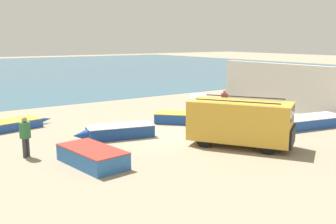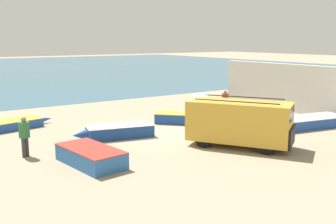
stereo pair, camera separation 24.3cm
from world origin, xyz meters
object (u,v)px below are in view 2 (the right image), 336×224
(fishing_rowboat_5, at_px, (117,132))
(fisherman_1, at_px, (24,133))
(parked_van, at_px, (240,122))
(fishing_rowboat_0, at_px, (2,126))
(fishing_rowboat_2, at_px, (200,100))
(fishing_rowboat_3, at_px, (89,155))
(fisherman_0, at_px, (225,100))
(fishing_rowboat_1, at_px, (187,118))
(fishing_rowboat_4, at_px, (310,122))

(fishing_rowboat_5, bearing_deg, fisherman_1, 22.07)
(parked_van, relative_size, fishing_rowboat_0, 0.91)
(parked_van, distance_m, fishing_rowboat_2, 12.55)
(fishing_rowboat_3, distance_m, fishing_rowboat_5, 4.24)
(fishing_rowboat_5, distance_m, fisherman_1, 4.81)
(fishing_rowboat_0, distance_m, fishing_rowboat_3, 8.34)
(fisherman_0, bearing_deg, fishing_rowboat_3, -81.02)
(fishing_rowboat_1, distance_m, fishing_rowboat_5, 5.11)
(parked_van, height_order, fishing_rowboat_5, parked_van)
(parked_van, distance_m, fishing_rowboat_5, 6.19)
(fishing_rowboat_0, relative_size, fishing_rowboat_3, 1.40)
(fishing_rowboat_1, bearing_deg, fishing_rowboat_4, 3.42)
(parked_van, distance_m, fishing_rowboat_4, 6.38)
(fishing_rowboat_3, bearing_deg, fisherman_0, -76.10)
(fishing_rowboat_3, bearing_deg, fishing_rowboat_5, -49.52)
(fishing_rowboat_3, bearing_deg, fishing_rowboat_4, -100.98)
(fishing_rowboat_0, height_order, fishing_rowboat_5, fishing_rowboat_5)
(fisherman_1, bearing_deg, fishing_rowboat_4, -130.76)
(fisherman_1, bearing_deg, fishing_rowboat_2, -94.08)
(fishing_rowboat_2, distance_m, fishing_rowboat_4, 10.07)
(parked_van, distance_m, fishing_rowboat_3, 7.03)
(fishing_rowboat_0, relative_size, fishing_rowboat_4, 0.97)
(fishing_rowboat_0, relative_size, fisherman_1, 3.14)
(fishing_rowboat_2, bearing_deg, fishing_rowboat_0, 135.48)
(fishing_rowboat_2, xyz_separation_m, fishing_rowboat_5, (-10.35, -6.08, 0.03))
(fishing_rowboat_2, xyz_separation_m, fisherman_1, (-15.05, -6.81, 0.75))
(fishing_rowboat_0, xyz_separation_m, fishing_rowboat_2, (14.76, 1.03, 0.04))
(fishing_rowboat_0, distance_m, fishing_rowboat_1, 10.39)
(fishing_rowboat_1, distance_m, fisherman_0, 3.56)
(fishing_rowboat_0, distance_m, fisherman_0, 13.49)
(fishing_rowboat_5, bearing_deg, fishing_rowboat_1, -158.12)
(fishing_rowboat_3, bearing_deg, fishing_rowboat_0, 3.50)
(fishing_rowboat_2, relative_size, fisherman_0, 2.02)
(fisherman_0, bearing_deg, fisherman_1, -93.60)
(fishing_rowboat_5, bearing_deg, parked_van, 143.43)
(fishing_rowboat_1, relative_size, fisherman_0, 2.16)
(fishing_rowboat_4, xyz_separation_m, fisherman_1, (-14.93, 3.26, 0.75))
(parked_van, bearing_deg, fisherman_1, -146.39)
(fishing_rowboat_1, bearing_deg, fishing_rowboat_3, -107.70)
(parked_van, bearing_deg, fishing_rowboat_1, 136.75)
(fishing_rowboat_1, relative_size, fishing_rowboat_4, 0.65)
(fishing_rowboat_1, bearing_deg, fisherman_1, -125.23)
(parked_van, xyz_separation_m, fishing_rowboat_1, (1.10, 5.45, -0.86))
(fishing_rowboat_0, height_order, fisherman_1, fisherman_1)
(fishing_rowboat_3, relative_size, fishing_rowboat_5, 0.95)
(parked_van, relative_size, fisherman_1, 2.86)
(fishing_rowboat_2, xyz_separation_m, fisherman_0, (-1.84, -4.82, 0.72))
(fishing_rowboat_3, xyz_separation_m, fisherman_1, (-1.84, 2.40, 0.70))
(fishing_rowboat_0, xyz_separation_m, fisherman_0, (12.92, -3.80, 0.76))
(fishing_rowboat_2, height_order, fishing_rowboat_5, fishing_rowboat_5)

